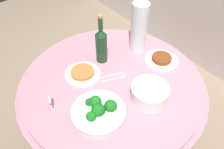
# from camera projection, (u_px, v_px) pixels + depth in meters

# --- Properties ---
(ground_plane) EXTENTS (6.00, 6.00, 0.00)m
(ground_plane) POSITION_uv_depth(u_px,v_px,m) (112.00, 140.00, 1.91)
(ground_plane) COLOR gray
(buffet_table) EXTENTS (1.16, 1.16, 0.74)m
(buffet_table) POSITION_uv_depth(u_px,v_px,m) (112.00, 115.00, 1.64)
(buffet_table) COLOR maroon
(buffet_table) RESTS_ON ground_plane
(broccoli_bowl) EXTENTS (0.28, 0.28, 0.12)m
(broccoli_bowl) POSITION_uv_depth(u_px,v_px,m) (99.00, 112.00, 1.17)
(broccoli_bowl) COLOR white
(broccoli_bowl) RESTS_ON buffet_table
(plate_stack) EXTENTS (0.21, 0.21, 0.09)m
(plate_stack) POSITION_uv_depth(u_px,v_px,m) (150.00, 93.00, 1.26)
(plate_stack) COLOR white
(plate_stack) RESTS_ON buffet_table
(wine_bottle) EXTENTS (0.07, 0.07, 0.34)m
(wine_bottle) POSITION_uv_depth(u_px,v_px,m) (101.00, 44.00, 1.43)
(wine_bottle) COLOR #173C21
(wine_bottle) RESTS_ON buffet_table
(decorative_fruit_vase) EXTENTS (0.11, 0.11, 0.34)m
(decorative_fruit_vase) POSITION_uv_depth(u_px,v_px,m) (139.00, 30.00, 1.51)
(decorative_fruit_vase) COLOR silver
(decorative_fruit_vase) RESTS_ON buffet_table
(serving_tongs) EXTENTS (0.10, 0.17, 0.01)m
(serving_tongs) POSITION_uv_depth(u_px,v_px,m) (113.00, 77.00, 1.40)
(serving_tongs) COLOR silver
(serving_tongs) RESTS_ON buffet_table
(food_plate_stir_fry) EXTENTS (0.22, 0.22, 0.04)m
(food_plate_stir_fry) POSITION_uv_depth(u_px,v_px,m) (161.00, 59.00, 1.50)
(food_plate_stir_fry) COLOR white
(food_plate_stir_fry) RESTS_ON buffet_table
(food_plate_peanuts) EXTENTS (0.22, 0.22, 0.03)m
(food_plate_peanuts) POSITION_uv_depth(u_px,v_px,m) (83.00, 73.00, 1.41)
(food_plate_peanuts) COLOR white
(food_plate_peanuts) RESTS_ON buffet_table
(label_placard_front) EXTENTS (0.05, 0.03, 0.05)m
(label_placard_front) POSITION_uv_depth(u_px,v_px,m) (51.00, 102.00, 1.23)
(label_placard_front) COLOR white
(label_placard_front) RESTS_ON buffet_table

